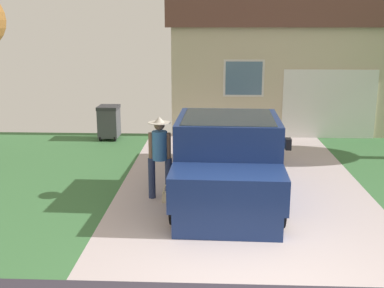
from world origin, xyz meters
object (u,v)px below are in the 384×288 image
Objects in this scene: person_with_hat at (160,152)px; handbag at (171,196)px; wheeled_trash_bin at (109,121)px; house_with_garage at (293,58)px; pickup_truck at (227,160)px.

person_with_hat reaches higher than handbag.
handbag is 5.70m from wheeled_trash_bin.
handbag is at bearing -112.40° from house_with_garage.
handbag is 0.04× the size of house_with_garage.
wheeled_trash_bin reaches higher than handbag.
handbag is at bearing 23.00° from pickup_truck.
pickup_truck is 13.62× the size of handbag.
house_with_garage reaches higher than person_with_hat.
person_with_hat is 4.29× the size of handbag.
wheeled_trash_bin is at bearing -147.23° from house_with_garage.
handbag is at bearing -43.09° from person_with_hat.
pickup_truck reaches higher than person_with_hat.
person_with_hat is at bearing 11.09° from pickup_truck.
pickup_truck reaches higher than wheeled_trash_bin.
pickup_truck reaches higher than handbag.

